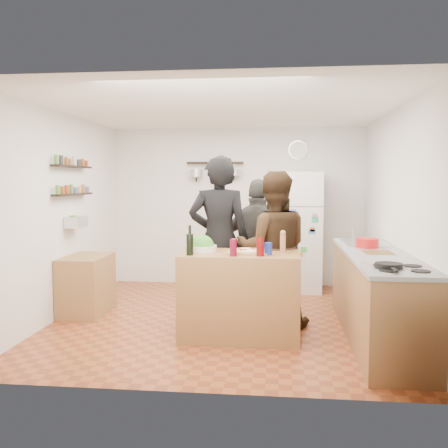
# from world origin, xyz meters

# --- Properties ---
(room_shell) EXTENTS (4.20, 4.20, 4.20)m
(room_shell) POSITION_xyz_m (0.00, 0.39, 1.25)
(room_shell) COLOR brown
(room_shell) RESTS_ON ground
(prep_island) EXTENTS (1.25, 0.72, 0.91)m
(prep_island) POSITION_xyz_m (0.25, -0.64, 0.46)
(prep_island) COLOR olive
(prep_island) RESTS_ON floor
(pizza_board) EXTENTS (0.42, 0.34, 0.02)m
(pizza_board) POSITION_xyz_m (0.33, -0.66, 0.92)
(pizza_board) COLOR olive
(pizza_board) RESTS_ON prep_island
(pizza) EXTENTS (0.34, 0.34, 0.02)m
(pizza) POSITION_xyz_m (0.33, -0.66, 0.94)
(pizza) COLOR beige
(pizza) RESTS_ON pizza_board
(salad_bowl) EXTENTS (0.33, 0.33, 0.07)m
(salad_bowl) POSITION_xyz_m (-0.17, -0.59, 0.94)
(salad_bowl) COLOR silver
(salad_bowl) RESTS_ON prep_island
(wine_bottle) EXTENTS (0.07, 0.07, 0.22)m
(wine_bottle) POSITION_xyz_m (-0.25, -0.86, 1.02)
(wine_bottle) COLOR black
(wine_bottle) RESTS_ON prep_island
(wine_glass_near) EXTENTS (0.07, 0.07, 0.18)m
(wine_glass_near) POSITION_xyz_m (0.20, -0.88, 1.00)
(wine_glass_near) COLOR #5C071A
(wine_glass_near) RESTS_ON prep_island
(wine_glass_far) EXTENTS (0.08, 0.08, 0.19)m
(wine_glass_far) POSITION_xyz_m (0.47, -0.84, 1.00)
(wine_glass_far) COLOR #5F0808
(wine_glass_far) RESTS_ON prep_island
(pepper_mill) EXTENTS (0.06, 0.06, 0.19)m
(pepper_mill) POSITION_xyz_m (0.70, -0.59, 1.01)
(pepper_mill) COLOR #A86946
(pepper_mill) RESTS_ON prep_island
(salt_canister) EXTENTS (0.08, 0.08, 0.13)m
(salt_canister) POSITION_xyz_m (0.55, -0.76, 0.97)
(salt_canister) COLOR navy
(salt_canister) RESTS_ON prep_island
(person_left) EXTENTS (0.74, 0.51, 1.96)m
(person_left) POSITION_xyz_m (-0.04, -0.10, 0.98)
(person_left) COLOR black
(person_left) RESTS_ON floor
(person_center) EXTENTS (0.91, 0.73, 1.78)m
(person_center) POSITION_xyz_m (0.59, -0.16, 0.89)
(person_center) COLOR black
(person_center) RESTS_ON floor
(person_back) EXTENTS (1.05, 0.59, 1.70)m
(person_back) POSITION_xyz_m (0.41, 0.39, 0.85)
(person_back) COLOR #2E2C29
(person_back) RESTS_ON floor
(counter_run) EXTENTS (0.63, 2.63, 0.90)m
(counter_run) POSITION_xyz_m (1.70, -0.55, 0.45)
(counter_run) COLOR #9E7042
(counter_run) RESTS_ON floor
(stove_top) EXTENTS (0.60, 0.62, 0.02)m
(stove_top) POSITION_xyz_m (1.70, -1.50, 0.91)
(stove_top) COLOR white
(stove_top) RESTS_ON counter_run
(skillet) EXTENTS (0.24, 0.24, 0.05)m
(skillet) POSITION_xyz_m (1.60, -1.49, 0.94)
(skillet) COLOR black
(skillet) RESTS_ON stove_top
(sink) EXTENTS (0.50, 0.80, 0.03)m
(sink) POSITION_xyz_m (1.70, 0.30, 0.92)
(sink) COLOR silver
(sink) RESTS_ON counter_run
(cutting_board) EXTENTS (0.30, 0.40, 0.02)m
(cutting_board) POSITION_xyz_m (1.70, -0.52, 0.91)
(cutting_board) COLOR olive
(cutting_board) RESTS_ON counter_run
(red_bowl) EXTENTS (0.25, 0.25, 0.10)m
(red_bowl) POSITION_xyz_m (1.65, -0.15, 0.97)
(red_bowl) COLOR red
(red_bowl) RESTS_ON counter_run
(fridge) EXTENTS (0.70, 0.68, 1.80)m
(fridge) POSITION_xyz_m (0.95, 1.75, 0.90)
(fridge) COLOR white
(fridge) RESTS_ON floor
(wall_clock) EXTENTS (0.30, 0.03, 0.30)m
(wall_clock) POSITION_xyz_m (0.95, 2.08, 2.15)
(wall_clock) COLOR silver
(wall_clock) RESTS_ON back_wall
(spice_shelf_lower) EXTENTS (0.12, 1.00, 0.02)m
(spice_shelf_lower) POSITION_xyz_m (-1.93, 0.20, 1.50)
(spice_shelf_lower) COLOR black
(spice_shelf_lower) RESTS_ON left_wall
(spice_shelf_upper) EXTENTS (0.12, 1.00, 0.02)m
(spice_shelf_upper) POSITION_xyz_m (-1.93, 0.20, 1.85)
(spice_shelf_upper) COLOR black
(spice_shelf_upper) RESTS_ON left_wall
(produce_basket) EXTENTS (0.18, 0.35, 0.14)m
(produce_basket) POSITION_xyz_m (-1.90, 0.20, 1.15)
(produce_basket) COLOR silver
(produce_basket) RESTS_ON left_wall
(side_table) EXTENTS (0.50, 0.80, 0.73)m
(side_table) POSITION_xyz_m (-1.74, 0.09, 0.36)
(side_table) COLOR #A27543
(side_table) RESTS_ON floor
(pot_rack) EXTENTS (0.90, 0.04, 0.04)m
(pot_rack) POSITION_xyz_m (-0.35, 2.00, 1.95)
(pot_rack) COLOR black
(pot_rack) RESTS_ON back_wall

